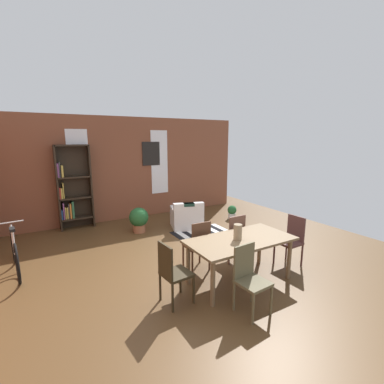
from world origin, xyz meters
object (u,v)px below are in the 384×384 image
at_px(dining_chair_far_right, 233,236).
at_px(potted_plant_by_shelf, 232,212).
at_px(bookshelf_tall, 72,189).
at_px(bicycle_second, 15,253).
at_px(dining_table, 240,244).
at_px(potted_plant_corner, 139,219).
at_px(dining_chair_near_left, 249,277).
at_px(dining_chair_head_right, 291,239).
at_px(vase_on_table, 238,232).
at_px(dining_chair_head_left, 172,271).
at_px(armchair_white, 187,217).
at_px(dining_chair_far_left, 198,244).

height_order(dining_chair_far_right, potted_plant_by_shelf, dining_chair_far_right).
height_order(bookshelf_tall, bicycle_second, bookshelf_tall).
distance_m(dining_table, potted_plant_corner, 3.32).
bearing_deg(dining_chair_near_left, bookshelf_tall, 107.66).
height_order(dining_chair_far_right, potted_plant_corner, dining_chair_far_right).
distance_m(dining_chair_head_right, potted_plant_by_shelf, 3.11).
xyz_separation_m(dining_table, vase_on_table, (-0.07, -0.00, 0.22)).
height_order(vase_on_table, potted_plant_corner, vase_on_table).
xyz_separation_m(potted_plant_by_shelf, potted_plant_corner, (-2.84, 0.29, 0.14)).
xyz_separation_m(dining_chair_head_left, armchair_white, (1.89, 2.95, -0.23)).
bearing_deg(vase_on_table, dining_chair_far_left, 116.55).
bearing_deg(dining_chair_far_left, dining_chair_head_right, -22.08).
bearing_deg(dining_chair_head_left, potted_plant_by_shelf, 40.55).
height_order(vase_on_table, bicycle_second, vase_on_table).
distance_m(dining_table, vase_on_table, 0.23).
relative_size(bookshelf_tall, armchair_white, 2.23).
bearing_deg(dining_chair_near_left, potted_plant_corner, 93.36).
bearing_deg(dining_chair_far_right, potted_plant_by_shelf, 51.84).
relative_size(dining_table, potted_plant_corner, 2.78).
relative_size(dining_table, armchair_white, 1.79).
xyz_separation_m(vase_on_table, dining_chair_near_left, (-0.35, -0.68, -0.38)).
bearing_deg(dining_chair_near_left, dining_chair_head_right, 22.19).
relative_size(dining_chair_head_left, potted_plant_by_shelf, 2.31).
bearing_deg(armchair_white, dining_chair_head_left, -122.58).
relative_size(dining_table, dining_chair_head_left, 1.90).
bearing_deg(potted_plant_by_shelf, dining_table, -126.54).
height_order(bookshelf_tall, potted_plant_corner, bookshelf_tall).
height_order(dining_chair_head_right, armchair_white, dining_chair_head_right).
relative_size(dining_chair_far_right, dining_chair_head_right, 1.00).
relative_size(dining_chair_head_left, dining_chair_far_left, 1.00).
bearing_deg(potted_plant_corner, bicycle_second, -161.35).
bearing_deg(vase_on_table, dining_chair_head_right, 0.10).
relative_size(dining_chair_far_left, bicycle_second, 0.56).
bearing_deg(armchair_white, dining_chair_head_right, -77.35).
bearing_deg(vase_on_table, dining_table, 0.00).
bearing_deg(bicycle_second, potted_plant_corner, 18.65).
relative_size(dining_table, dining_chair_far_left, 1.90).
bearing_deg(bookshelf_tall, potted_plant_corner, -40.44).
height_order(dining_chair_head_left, bicycle_second, dining_chair_head_left).
height_order(bookshelf_tall, potted_plant_by_shelf, bookshelf_tall).
distance_m(dining_chair_far_right, dining_chair_head_right, 1.10).
xyz_separation_m(dining_chair_far_right, dining_chair_near_left, (-0.82, -1.37, 0.00)).
bearing_deg(dining_chair_near_left, dining_chair_head_left, 141.84).
xyz_separation_m(vase_on_table, bicycle_second, (-3.25, 2.34, -0.54)).
xyz_separation_m(dining_chair_far_left, bookshelf_tall, (-1.64, 3.76, 0.57)).
distance_m(armchair_white, potted_plant_corner, 1.29).
bearing_deg(potted_plant_by_shelf, bookshelf_tall, 160.73).
height_order(dining_chair_head_left, bookshelf_tall, bookshelf_tall).
xyz_separation_m(dining_table, bookshelf_tall, (-2.04, 4.44, 0.41)).
height_order(dining_chair_near_left, bookshelf_tall, bookshelf_tall).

